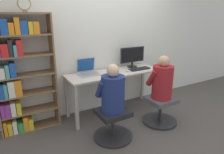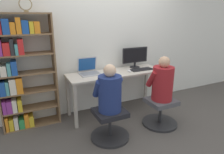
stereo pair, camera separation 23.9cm
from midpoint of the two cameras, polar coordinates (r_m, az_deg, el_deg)
The scene contains 13 objects.
ground_plane at distance 3.59m, azimuth 5.08°, elevation -11.58°, with size 14.00×14.00×0.00m, color #4C4742.
wall_back at distance 3.72m, azimuth 0.66°, elevation 10.63°, with size 10.00×0.05×2.60m.
desk at distance 3.55m, azimuth 3.09°, elevation -0.04°, with size 1.73×0.56×0.77m.
desktop_monitor at distance 3.83m, azimuth 8.40°, elevation 5.68°, with size 0.53×0.19×0.38m.
laptop at distance 3.42m, azimuth -4.56°, elevation 1.83°, with size 0.35×0.31×0.28m.
keyboard at distance 3.71m, azimuth 10.26°, elevation 2.15°, with size 0.41×0.15×0.03m.
computer_mouse_by_keyboard at distance 3.56m, azimuth 6.82°, elevation 1.72°, with size 0.06×0.11×0.03m.
office_chair_left at distance 3.43m, azimuth 15.62°, elevation -9.63°, with size 0.57×0.57×0.44m.
office_chair_right at distance 2.97m, azimuth 1.78°, elevation -13.37°, with size 0.57×0.57×0.44m.
person_at_monitor at distance 3.24m, azimuth 16.30°, elevation -1.27°, with size 0.40×0.35×0.70m.
person_at_laptop at distance 2.75m, azimuth 1.82°, elevation -4.16°, with size 0.40×0.35×0.67m.
bookshelf at distance 3.23m, azimuth -23.17°, elevation 1.13°, with size 0.86×0.28×1.77m.
desk_clock at distance 3.08m, azimuth -21.39°, elevation 18.75°, with size 0.17×0.03×0.19m.
Camera 2 is at (-1.53, -2.75, 1.73)m, focal length 32.00 mm.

